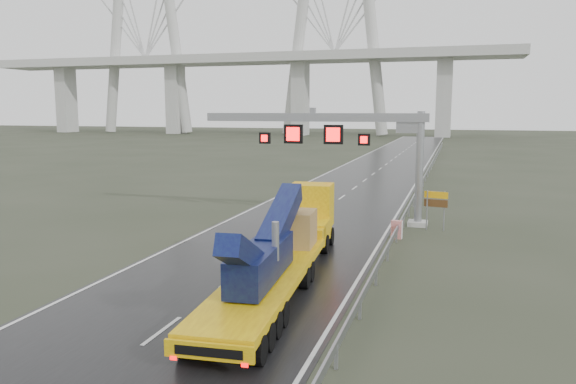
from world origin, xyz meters
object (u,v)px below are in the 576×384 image
(exit_sign_pair, at_px, (436,203))
(striped_barrier, at_px, (397,230))
(sign_gantry, at_px, (344,136))
(heavy_haul_truck, at_px, (288,241))

(exit_sign_pair, distance_m, striped_barrier, 3.73)
(sign_gantry, xyz_separation_m, exit_sign_pair, (5.90, -1.08, -3.91))
(striped_barrier, bearing_deg, sign_gantry, 138.82)
(heavy_haul_truck, distance_m, striped_barrier, 9.50)
(heavy_haul_truck, distance_m, exit_sign_pair, 12.94)
(heavy_haul_truck, height_order, exit_sign_pair, heavy_haul_truck)
(sign_gantry, distance_m, heavy_haul_truck, 13.24)
(exit_sign_pair, height_order, striped_barrier, exit_sign_pair)
(sign_gantry, distance_m, exit_sign_pair, 7.16)
(exit_sign_pair, bearing_deg, sign_gantry, -179.83)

